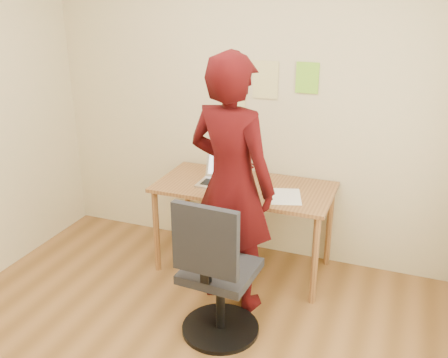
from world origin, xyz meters
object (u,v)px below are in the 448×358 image
at_px(laptop, 222,177).
at_px(office_chair, 216,280).
at_px(desk, 244,196).
at_px(phone, 267,197).
at_px(person, 231,185).

height_order(laptop, office_chair, office_chair).
distance_m(desk, laptop, 0.23).
bearing_deg(office_chair, desk, 101.05).
relative_size(laptop, phone, 2.63).
bearing_deg(office_chair, phone, 84.83).
bearing_deg(phone, desk, 115.19).
bearing_deg(phone, office_chair, -129.09).
distance_m(phone, person, 0.40).
bearing_deg(person, desk, -68.26).
bearing_deg(desk, person, -82.87).
bearing_deg(phone, person, -151.14).
relative_size(phone, office_chair, 0.13).
height_order(desk, phone, phone).
height_order(phone, office_chair, office_chair).
relative_size(phone, person, 0.07).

